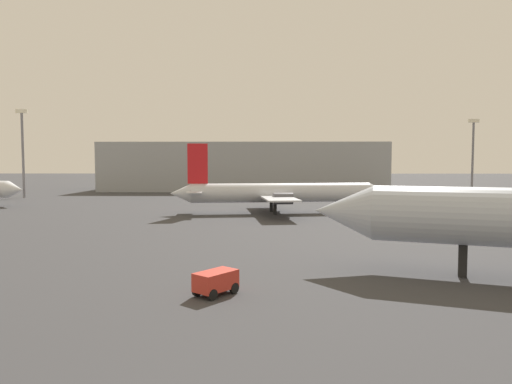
{
  "coord_description": "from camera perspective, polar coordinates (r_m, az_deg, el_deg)",
  "views": [
    {
      "loc": [
        4.13,
        -9.7,
        7.22
      ],
      "look_at": [
        3.12,
        53.51,
        3.2
      ],
      "focal_mm": 32.26,
      "sensor_mm": 36.0,
      "label": 1
    }
  ],
  "objects": [
    {
      "name": "airplane_on_taxiway",
      "position": [
        65.97,
        2.91,
        -0.08
      ],
      "size": [
        31.85,
        20.43,
        9.91
      ],
      "rotation": [
        0.0,
        0.0,
        0.13
      ],
      "color": "silver",
      "rests_on": "ground_plane"
    },
    {
      "name": "light_mast_left",
      "position": [
        106.38,
        -26.95,
        4.93
      ],
      "size": [
        2.4,
        0.5,
        18.2
      ],
      "color": "slate",
      "rests_on": "ground_plane"
    },
    {
      "name": "baggage_cart",
      "position": [
        25.67,
        -5.01,
        -10.96
      ],
      "size": [
        2.53,
        2.68,
        1.3
      ],
      "rotation": [
        0.0,
        0.0,
        4.03
      ],
      "color": "red",
      "rests_on": "ground_plane"
    },
    {
      "name": "terminal_building",
      "position": [
        124.94,
        -1.43,
        3.16
      ],
      "size": [
        72.34,
        25.69,
        12.36
      ],
      "primitive_type": "cube",
      "color": "#999EA3",
      "rests_on": "ground_plane"
    },
    {
      "name": "light_mast_right",
      "position": [
        118.1,
        25.3,
        4.59
      ],
      "size": [
        2.4,
        0.5,
        17.32
      ],
      "color": "slate",
      "rests_on": "ground_plane"
    }
  ]
}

